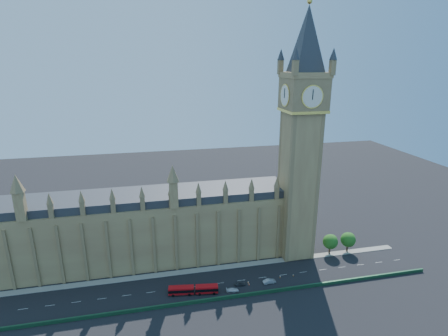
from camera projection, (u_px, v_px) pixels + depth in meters
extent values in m
plane|color=black|center=(208.00, 285.00, 123.28)|extent=(400.00, 400.00, 0.00)
cube|color=olive|center=(135.00, 231.00, 135.15)|extent=(120.00, 20.00, 25.00)
cube|color=#2D3035|center=(132.00, 198.00, 131.08)|extent=(120.00, 18.00, 3.00)
cube|color=olive|center=(298.00, 186.00, 135.67)|extent=(12.00, 12.00, 58.00)
cube|color=olive|center=(304.00, 95.00, 125.50)|extent=(14.00, 14.00, 12.00)
cylinder|color=silver|center=(313.00, 97.00, 118.82)|extent=(7.20, 0.30, 7.20)
cube|color=olive|center=(305.00, 75.00, 123.47)|extent=(14.50, 14.50, 2.00)
pyramid|color=#2D3035|center=(310.00, 4.00, 116.79)|extent=(20.59, 20.59, 22.00)
sphere|color=#F2C64C|center=(310.00, 1.00, 116.55)|extent=(1.80, 1.80, 1.80)
cube|color=#1E4C2D|center=(213.00, 299.00, 114.69)|extent=(160.00, 0.60, 1.20)
cube|color=gray|center=(204.00, 269.00, 132.14)|extent=(160.00, 3.00, 0.16)
cylinder|color=#382619|center=(330.00, 249.00, 142.61)|extent=(0.70, 0.70, 4.00)
sphere|color=#154C14|center=(330.00, 242.00, 141.60)|extent=(6.00, 6.00, 6.00)
sphere|color=#154C14|center=(332.00, 240.00, 141.87)|extent=(4.38, 4.38, 4.38)
cylinder|color=#382619|center=(347.00, 247.00, 144.24)|extent=(0.70, 0.70, 4.00)
sphere|color=#154C14|center=(348.00, 240.00, 143.22)|extent=(6.00, 6.00, 6.00)
sphere|color=#154C14|center=(350.00, 238.00, 143.49)|extent=(4.38, 4.38, 4.38)
cube|color=red|center=(181.00, 291.00, 117.80)|extent=(8.77, 3.51, 2.84)
cube|color=red|center=(207.00, 289.00, 118.43)|extent=(7.83, 3.38, 2.84)
cube|color=black|center=(181.00, 290.00, 117.70)|extent=(8.83, 3.57, 1.08)
cube|color=black|center=(207.00, 289.00, 118.33)|extent=(7.89, 3.44, 1.08)
cylinder|color=black|center=(193.00, 290.00, 118.14)|extent=(1.07, 2.36, 2.27)
cylinder|color=black|center=(173.00, 296.00, 116.75)|extent=(0.98, 0.41, 0.95)
cylinder|color=black|center=(173.00, 291.00, 119.01)|extent=(0.98, 0.41, 0.95)
cylinder|color=black|center=(189.00, 295.00, 117.15)|extent=(0.98, 0.41, 0.95)
cylinder|color=black|center=(189.00, 290.00, 119.41)|extent=(0.98, 0.41, 0.95)
cylinder|color=black|center=(200.00, 294.00, 117.40)|extent=(0.98, 0.41, 0.95)
cylinder|color=black|center=(200.00, 290.00, 119.66)|extent=(0.98, 0.41, 0.95)
cylinder|color=black|center=(214.00, 294.00, 117.76)|extent=(0.98, 0.41, 0.95)
cylinder|color=black|center=(214.00, 289.00, 120.02)|extent=(0.98, 0.41, 0.95)
imported|color=#393C40|center=(240.00, 284.00, 122.74)|extent=(3.87, 1.86, 1.27)
imported|color=#95979C|center=(269.00, 281.00, 123.93)|extent=(4.68, 1.88, 1.51)
imported|color=silver|center=(233.00, 290.00, 119.32)|extent=(4.48, 2.27, 1.25)
cube|color=black|center=(249.00, 285.00, 123.08)|extent=(0.49, 0.49, 0.04)
cone|color=#FA420D|center=(249.00, 284.00, 122.98)|extent=(0.54, 0.54, 0.69)
cylinder|color=white|center=(249.00, 284.00, 122.95)|extent=(0.34, 0.34, 0.12)
cube|color=black|center=(293.00, 276.00, 128.22)|extent=(0.41, 0.41, 0.04)
cone|color=orange|center=(293.00, 275.00, 128.13)|extent=(0.45, 0.45, 0.66)
cylinder|color=white|center=(293.00, 275.00, 128.11)|extent=(0.32, 0.32, 0.11)
cube|color=black|center=(280.00, 277.00, 127.38)|extent=(0.44, 0.44, 0.04)
cone|color=#D6600B|center=(280.00, 277.00, 127.29)|extent=(0.48, 0.48, 0.69)
cylinder|color=white|center=(280.00, 276.00, 127.26)|extent=(0.33, 0.33, 0.12)
cube|color=black|center=(248.00, 283.00, 124.19)|extent=(0.44, 0.44, 0.04)
cone|color=orange|center=(248.00, 282.00, 124.09)|extent=(0.48, 0.48, 0.71)
cylinder|color=white|center=(248.00, 282.00, 124.06)|extent=(0.34, 0.34, 0.12)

